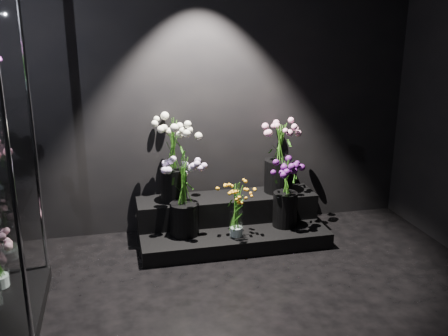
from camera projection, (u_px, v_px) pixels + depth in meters
name	position (u px, v px, depth m)	size (l,w,h in m)	color
wall_back	(205.00, 83.00, 4.56)	(4.00, 4.00, 0.00)	black
display_riser	(230.00, 222.00, 4.64)	(1.68, 0.75, 0.37)	black
bouquet_orange_bells	(236.00, 208.00, 4.30)	(0.26, 0.26, 0.49)	white
bouquet_lilac	(184.00, 194.00, 4.30)	(0.41, 0.41, 0.69)	black
bouquet_purple	(286.00, 187.00, 4.48)	(0.38, 0.38, 0.64)	black
bouquet_cream_roses	(173.00, 154.00, 4.42)	(0.52, 0.52, 0.75)	black
bouquet_pink_roses	(279.00, 155.00, 4.69)	(0.35, 0.35, 0.66)	black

